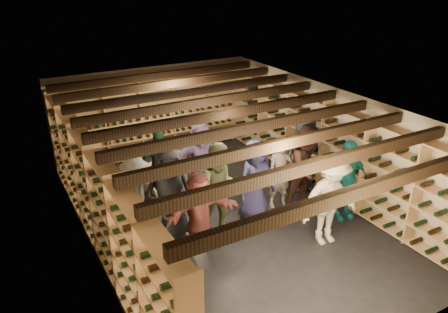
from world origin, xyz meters
name	(u,v)px	position (x,y,z in m)	size (l,w,h in m)	color
ground	(226,216)	(0.00, 0.00, 0.00)	(8.00, 8.00, 0.00)	black
walls	(226,164)	(0.00, 0.00, 1.20)	(5.52, 8.02, 2.40)	#C0B195
ceiling	(227,107)	(0.00, 0.00, 2.40)	(5.50, 8.00, 0.01)	beige
ceiling_joists	(227,114)	(0.00, 0.00, 2.26)	(5.40, 7.12, 0.18)	black
wine_rack_left	(99,201)	(-2.57, 0.00, 1.08)	(0.32, 7.50, 2.15)	tan
wine_rack_right	(324,146)	(2.57, 0.00, 1.08)	(0.32, 7.50, 2.15)	tan
wine_rack_back	(156,117)	(0.00, 3.83, 1.07)	(4.70, 0.30, 2.15)	tan
crate_stack_left	(157,177)	(-0.82, 1.80, 0.34)	(0.58, 0.48, 0.68)	tan
crate_stack_right	(177,162)	(-0.03, 2.49, 0.26)	(0.58, 0.48, 0.51)	tan
crate_loose	(175,175)	(-0.24, 2.16, 0.09)	(0.50, 0.33, 0.17)	tan
person_0	(169,194)	(-1.31, -0.14, 0.95)	(0.93, 0.60, 1.90)	black
person_1	(156,239)	(-1.97, -1.14, 0.76)	(0.56, 0.36, 1.52)	black
person_2	(221,190)	(-0.41, -0.50, 0.95)	(0.92, 0.72, 1.90)	#4C5534
person_3	(330,200)	(1.19, -1.73, 0.90)	(1.17, 0.67, 1.81)	#C4B29B
person_4	(345,180)	(2.10, -1.19, 0.86)	(1.00, 0.42, 1.71)	#15777A
person_5	(199,213)	(-1.01, -0.77, 0.79)	(1.46, 0.46, 1.57)	brown
person_6	(256,180)	(0.48, -0.34, 0.87)	(0.85, 0.55, 1.74)	#232146
person_7	(280,174)	(1.21, -0.18, 0.76)	(0.56, 0.37, 1.53)	gray
person_8	(307,168)	(1.67, -0.49, 0.93)	(0.90, 0.70, 1.85)	#41231A
person_9	(136,192)	(-1.72, 0.55, 0.76)	(0.99, 0.57, 1.53)	#ADAB9F
person_10	(160,166)	(-0.93, 1.30, 0.83)	(0.98, 0.41, 1.67)	#21482A
person_11	(201,157)	(0.08, 1.30, 0.83)	(1.53, 0.49, 1.65)	slate
person_12	(303,152)	(2.18, 0.25, 0.90)	(0.88, 0.57, 1.80)	#2E2F32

